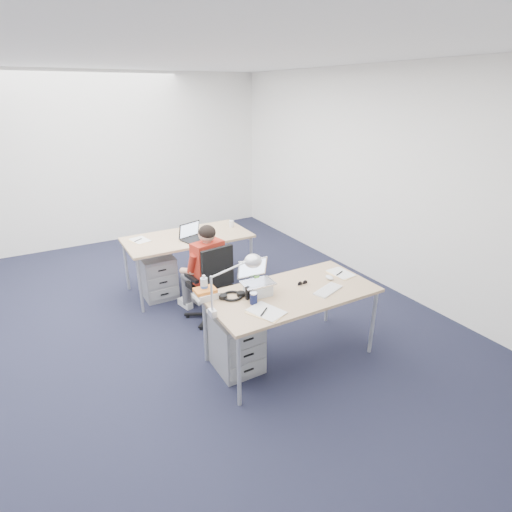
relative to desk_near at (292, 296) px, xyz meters
The scene contains 24 objects.
floor 1.48m from the desk_near, 136.56° to the left, with size 7.00×7.00×0.00m, color black.
room 1.67m from the desk_near, 136.56° to the left, with size 6.02×7.02×2.80m.
desk_near is the anchor object (origin of this frame).
desk_far 1.98m from the desk_near, 98.54° to the left, with size 1.60×0.80×0.73m.
office_chair 1.20m from the desk_near, 109.76° to the left, with size 0.66×0.66×0.94m.
seated_person 1.29m from the desk_near, 108.47° to the left, with size 0.43×0.66×1.13m.
drawer_pedestal_near 0.69m from the desk_near, 165.53° to the left, with size 0.40×0.50×0.55m, color #95979A.
drawer_pedestal_far 2.13m from the desk_near, 110.72° to the left, with size 0.40×0.50×0.55m, color #95979A.
silver_laptop 0.38m from the desk_near, 158.63° to the left, with size 0.29×0.23×0.31m, color silver, non-canonical shape.
wireless_keyboard 0.35m from the desk_near, 27.05° to the right, with size 0.32×0.13×0.02m, color white.
computer_mouse 0.49m from the desk_near, ahead, with size 0.06×0.10×0.04m, color white.
headphones 0.57m from the desk_near, 161.56° to the left, with size 0.25×0.19×0.04m, color black, non-canonical shape.
can_koozie 0.44m from the desk_near, behind, with size 0.07×0.07×0.11m, color #14193F.
water_bottle 0.83m from the desk_near, 157.22° to the left, with size 0.07×0.07×0.22m, color silver.
bear_figurine 0.35m from the desk_near, 139.81° to the left, with size 0.07×0.05×0.14m, color #397F21, non-canonical shape.
book_stack 0.81m from the desk_near, 159.25° to the left, with size 0.21×0.16×0.09m, color silver.
cordless_phone 0.45m from the desk_near, behind, with size 0.03×0.02×0.13m, color black.
papers_left 0.47m from the desk_near, 152.83° to the right, with size 0.21×0.30×0.01m, color #FFD893.
papers_right 0.67m from the desk_near, ahead, with size 0.18×0.26×0.01m, color #FFD893.
sunglasses 0.20m from the desk_near, 22.33° to the left, with size 0.11×0.05×0.03m, color black, non-canonical shape.
desk_lamp 0.74m from the desk_near, behind, with size 0.44×0.16×0.50m, color silver, non-canonical shape.
dark_laptop 1.81m from the desk_near, 98.28° to the left, with size 0.31×0.30×0.22m, color black, non-canonical shape.
far_cup 2.05m from the desk_near, 79.42° to the left, with size 0.06×0.06×0.09m, color white.
far_papers 2.27m from the desk_near, 112.72° to the left, with size 0.18×0.26×0.01m, color white.
Camera 1 is at (-1.00, -3.63, 2.47)m, focal length 28.00 mm.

